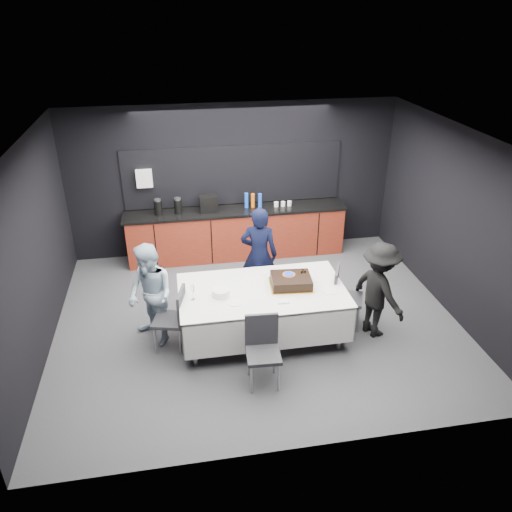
{
  "coord_description": "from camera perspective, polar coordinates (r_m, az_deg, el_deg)",
  "views": [
    {
      "loc": [
        -1.12,
        -6.24,
        4.41
      ],
      "look_at": [
        0.0,
        0.1,
        1.05
      ],
      "focal_mm": 35.0,
      "sensor_mm": 36.0,
      "label": 1
    }
  ],
  "objects": [
    {
      "name": "person_center",
      "position": [
        7.84,
        0.35,
        0.13
      ],
      "size": [
        0.67,
        0.53,
        1.6
      ],
      "primitive_type": "imported",
      "rotation": [
        0.0,
        0.0,
        2.86
      ],
      "color": "black",
      "rests_on": "ground"
    },
    {
      "name": "kitchenette",
      "position": [
        9.36,
        -2.35,
        3.14
      ],
      "size": [
        4.1,
        0.64,
        2.05
      ],
      "color": "maroon",
      "rests_on": "ground"
    },
    {
      "name": "cake_assembly",
      "position": [
        7.04,
        4.03,
        -2.86
      ],
      "size": [
        0.64,
        0.54,
        0.18
      ],
      "color": "#F1B746",
      "rests_on": "party_table"
    },
    {
      "name": "loose_plate_near",
      "position": [
        6.69,
        -2.41,
        -5.3
      ],
      "size": [
        0.21,
        0.21,
        0.01
      ],
      "primitive_type": "cylinder",
      "color": "white",
      "rests_on": "party_table"
    },
    {
      "name": "person_left",
      "position": [
        7.04,
        -11.96,
        -4.43
      ],
      "size": [
        0.88,
        0.92,
        1.5
      ],
      "primitive_type": "imported",
      "rotation": [
        0.0,
        0.0,
        -0.97
      ],
      "color": "#9DB3C5",
      "rests_on": "ground"
    },
    {
      "name": "chair_right",
      "position": [
        7.46,
        9.91,
        -4.18
      ],
      "size": [
        0.55,
        0.55,
        0.92
      ],
      "color": "#2B2B30",
      "rests_on": "ground"
    },
    {
      "name": "room_shell",
      "position": [
        6.83,
        0.15,
        5.64
      ],
      "size": [
        6.04,
        5.04,
        2.82
      ],
      "color": "white",
      "rests_on": "ground"
    },
    {
      "name": "loose_plate_right_b",
      "position": [
        7.0,
        8.42,
        -3.98
      ],
      "size": [
        0.21,
        0.21,
        0.01
      ],
      "primitive_type": "cylinder",
      "color": "white",
      "rests_on": "party_table"
    },
    {
      "name": "fork_pile",
      "position": [
        6.69,
        3.14,
        -5.2
      ],
      "size": [
        0.16,
        0.1,
        0.02
      ],
      "primitive_type": "cube",
      "rotation": [
        0.0,
        0.0,
        -0.06
      ],
      "color": "white",
      "rests_on": "party_table"
    },
    {
      "name": "party_table",
      "position": [
        7.04,
        0.71,
        -4.81
      ],
      "size": [
        2.32,
        1.32,
        0.78
      ],
      "color": "#99999E",
      "rests_on": "ground"
    },
    {
      "name": "champagne_flute",
      "position": [
        6.72,
        -7.28,
        -3.8
      ],
      "size": [
        0.06,
        0.06,
        0.22
      ],
      "color": "white",
      "rests_on": "party_table"
    },
    {
      "name": "loose_plate_far",
      "position": [
        7.38,
        0.71,
        -1.86
      ],
      "size": [
        0.18,
        0.18,
        0.01
      ],
      "primitive_type": "cylinder",
      "color": "white",
      "rests_on": "party_table"
    },
    {
      "name": "chair_near",
      "position": [
        6.33,
        0.75,
        -10.15
      ],
      "size": [
        0.44,
        0.44,
        0.92
      ],
      "color": "#2B2B30",
      "rests_on": "ground"
    },
    {
      "name": "chair_left",
      "position": [
        6.96,
        -9.29,
        -6.69
      ],
      "size": [
        0.51,
        0.51,
        0.92
      ],
      "color": "#2B2B30",
      "rests_on": "ground"
    },
    {
      "name": "loose_plate_right_a",
      "position": [
        7.25,
        6.38,
        -2.65
      ],
      "size": [
        0.18,
        0.18,
        0.01
      ],
      "primitive_type": "cylinder",
      "color": "white",
      "rests_on": "party_table"
    },
    {
      "name": "ground",
      "position": [
        7.72,
        0.13,
        -7.27
      ],
      "size": [
        6.0,
        6.0,
        0.0
      ],
      "primitive_type": "plane",
      "color": "#444449",
      "rests_on": "ground"
    },
    {
      "name": "person_right",
      "position": [
        7.27,
        13.84,
        -3.82
      ],
      "size": [
        0.83,
        1.06,
        1.44
      ],
      "primitive_type": "imported",
      "rotation": [
        0.0,
        0.0,
        1.94
      ],
      "color": "black",
      "rests_on": "ground"
    },
    {
      "name": "plate_stack",
      "position": [
        6.82,
        -4.06,
        -4.18
      ],
      "size": [
        0.24,
        0.24,
        0.1
      ],
      "primitive_type": "cylinder",
      "color": "white",
      "rests_on": "party_table"
    }
  ]
}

